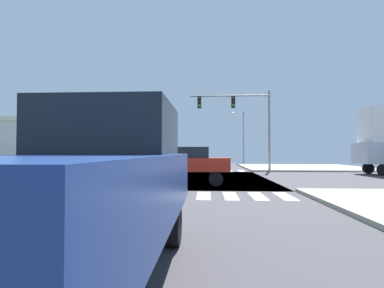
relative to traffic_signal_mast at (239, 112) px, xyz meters
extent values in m
cube|color=#3E3B3F|center=(-6.06, -7.11, -5.13)|extent=(14.00, 90.00, 0.05)
cube|color=#3E3B3F|center=(-6.06, -7.11, -5.13)|extent=(90.00, 12.00, 0.05)
cube|color=gray|center=(6.94, 4.89, -5.04)|extent=(12.00, 12.00, 0.14)
cube|color=gray|center=(-19.06, 4.89, -5.04)|extent=(12.00, 12.00, 0.14)
cube|color=white|center=(-9.81, -14.41, -5.10)|extent=(0.50, 2.00, 0.01)
cube|color=white|center=(-8.81, -14.41, -5.10)|extent=(0.50, 2.00, 0.01)
cube|color=white|center=(-7.81, -14.41, -5.10)|extent=(0.50, 2.00, 0.01)
cube|color=white|center=(-6.81, -14.41, -5.10)|extent=(0.50, 2.00, 0.01)
cube|color=white|center=(-5.81, -14.41, -5.10)|extent=(0.50, 2.00, 0.01)
cube|color=white|center=(-4.81, -14.41, -5.10)|extent=(0.50, 2.00, 0.01)
cube|color=white|center=(-3.81, -14.41, -5.10)|extent=(0.50, 2.00, 0.01)
cube|color=white|center=(-2.81, -14.41, -5.10)|extent=(0.50, 2.00, 0.01)
cube|color=white|center=(-1.81, -14.41, -5.10)|extent=(0.50, 2.00, 0.01)
cube|color=white|center=(-0.81, -14.41, -5.10)|extent=(0.50, 2.00, 0.01)
cube|color=white|center=(0.19, -14.41, -5.10)|extent=(0.50, 2.00, 0.01)
cube|color=white|center=(-12.81, 0.19, -5.10)|extent=(0.50, 2.00, 0.01)
cube|color=white|center=(-11.81, 0.19, -5.10)|extent=(0.50, 2.00, 0.01)
cube|color=white|center=(-10.81, 0.19, -5.10)|extent=(0.50, 2.00, 0.01)
cube|color=white|center=(-9.81, 0.19, -5.10)|extent=(0.50, 2.00, 0.01)
cube|color=white|center=(-8.81, 0.19, -5.10)|extent=(0.50, 2.00, 0.01)
cube|color=white|center=(-7.81, 0.19, -5.10)|extent=(0.50, 2.00, 0.01)
cube|color=white|center=(-6.81, 0.19, -5.10)|extent=(0.50, 2.00, 0.01)
cube|color=white|center=(-5.81, 0.19, -5.10)|extent=(0.50, 2.00, 0.01)
cube|color=white|center=(-4.81, 0.19, -5.10)|extent=(0.50, 2.00, 0.01)
cube|color=white|center=(-3.81, 0.19, -5.10)|extent=(0.50, 2.00, 0.01)
cube|color=white|center=(-2.81, 0.19, -5.10)|extent=(0.50, 2.00, 0.01)
cube|color=white|center=(-1.81, 0.19, -5.10)|extent=(0.50, 2.00, 0.01)
cube|color=white|center=(-0.81, 0.19, -5.10)|extent=(0.50, 2.00, 0.01)
cube|color=white|center=(0.19, 0.19, -5.10)|extent=(0.50, 2.00, 0.01)
cylinder|color=gray|center=(2.62, 0.02, -1.66)|extent=(0.20, 0.20, 6.90)
cylinder|color=gray|center=(-0.80, 0.02, 1.39)|extent=(6.83, 0.14, 0.14)
cube|color=black|center=(-0.46, 0.02, 0.84)|extent=(0.32, 0.40, 1.00)
sphere|color=black|center=(-0.46, -0.22, 1.15)|extent=(0.22, 0.22, 0.22)
sphere|color=black|center=(-0.46, -0.22, 0.84)|extent=(0.22, 0.22, 0.22)
sphere|color=green|center=(-0.46, -0.22, 0.53)|extent=(0.22, 0.22, 0.22)
cube|color=black|center=(-3.39, 0.02, 0.84)|extent=(0.32, 0.40, 1.00)
sphere|color=black|center=(-3.39, -0.22, 1.15)|extent=(0.22, 0.22, 0.22)
sphere|color=black|center=(-3.39, -0.22, 0.84)|extent=(0.22, 0.22, 0.22)
sphere|color=green|center=(-3.39, -0.22, 0.53)|extent=(0.22, 0.22, 0.22)
cylinder|color=gray|center=(2.19, 14.77, -1.56)|extent=(0.16, 0.16, 7.10)
cylinder|color=gray|center=(1.49, 14.77, 1.89)|extent=(1.40, 0.10, 0.10)
ellipsoid|color=silver|center=(0.79, 14.77, 1.84)|extent=(0.60, 0.32, 0.20)
cube|color=silver|center=(-24.58, 5.05, -2.79)|extent=(10.86, 7.37, 4.63)
cube|color=beige|center=(-24.58, 5.05, -0.27)|extent=(11.16, 7.67, 0.40)
cube|color=black|center=(-17.65, 2.36, -4.21)|extent=(0.24, 2.20, 1.80)
cylinder|color=black|center=(-4.86, -20.28, -4.74)|extent=(0.26, 0.74, 0.74)
cylinder|color=black|center=(-3.26, -20.28, -4.74)|extent=(0.26, 0.74, 0.74)
cube|color=navy|center=(-4.06, -22.01, -3.94)|extent=(2.00, 5.10, 0.86)
cube|color=black|center=(-4.06, -21.12, -3.13)|extent=(1.76, 1.79, 0.75)
cylinder|color=black|center=(-7.27, 26.21, -4.74)|extent=(0.26, 0.74, 0.74)
cylinder|color=black|center=(-8.84, 26.21, -4.74)|extent=(0.26, 0.74, 0.74)
cylinder|color=black|center=(-7.27, 29.33, -4.74)|extent=(0.26, 0.74, 0.74)
cylinder|color=black|center=(-8.84, 29.33, -4.74)|extent=(0.26, 0.74, 0.74)
cube|color=#B8AEBD|center=(-8.06, 27.77, -3.93)|extent=(1.96, 4.60, 0.88)
cube|color=black|center=(-8.06, 27.77, -3.13)|extent=(1.69, 3.22, 0.72)
cylinder|color=black|center=(-5.19, -11.33, -4.77)|extent=(0.68, 0.26, 0.68)
cylinder|color=black|center=(-5.19, -9.89, -4.77)|extent=(0.68, 0.26, 0.68)
cylinder|color=black|center=(-2.26, -11.33, -4.77)|extent=(0.68, 0.26, 0.68)
cylinder|color=black|center=(-2.26, -9.89, -4.77)|extent=(0.68, 0.26, 0.68)
cube|color=#9E2416|center=(-3.73, -10.61, -4.10)|extent=(4.30, 1.80, 0.66)
cube|color=black|center=(-3.73, -10.61, -3.50)|extent=(2.24, 1.55, 0.54)
cylinder|color=black|center=(-10.34, 6.21, -4.77)|extent=(0.26, 0.68, 0.68)
cylinder|color=black|center=(-11.78, 6.21, -4.77)|extent=(0.26, 0.68, 0.68)
cylinder|color=black|center=(-10.34, 9.14, -4.77)|extent=(0.26, 0.68, 0.68)
cylinder|color=black|center=(-11.78, 9.14, -4.77)|extent=(0.26, 0.68, 0.68)
cube|color=black|center=(-11.06, 7.67, -4.10)|extent=(1.80, 4.30, 0.66)
cube|color=black|center=(-11.06, 7.67, -3.50)|extent=(1.55, 2.24, 0.54)
cylinder|color=black|center=(9.39, -2.65, -4.71)|extent=(0.80, 0.26, 0.80)
cylinder|color=black|center=(9.39, -4.57, -4.71)|extent=(0.80, 0.26, 0.80)
camera|label=1|loc=(-2.64, -25.40, -3.47)|focal=27.43mm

